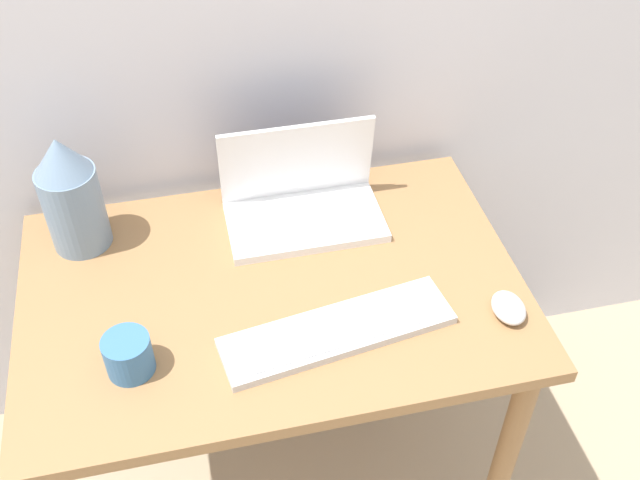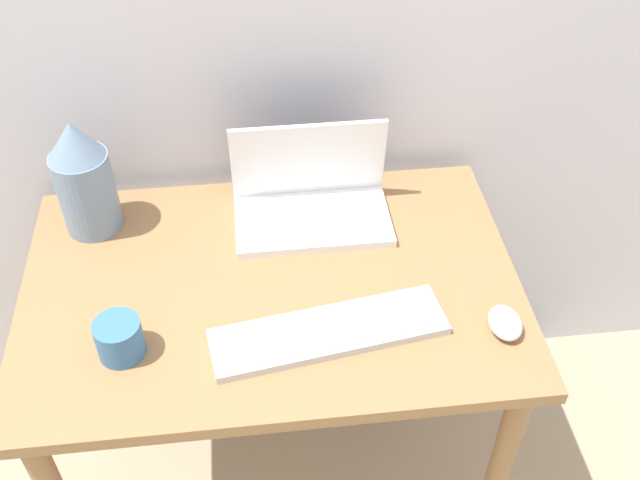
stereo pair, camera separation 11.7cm
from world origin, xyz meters
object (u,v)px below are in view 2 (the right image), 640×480
Objects in this scene: mouse at (505,323)px; keyboard at (329,332)px; laptop at (311,199)px; vase at (83,178)px; mug at (119,339)px.

keyboard is at bearing 175.91° from mouse.
laptop is at bearing 131.56° from mouse.
mouse is 0.92m from vase.
laptop is at bearing 89.39° from keyboard.
vase is at bearing 153.90° from mouse.
laptop is at bearing -2.63° from vase.
laptop is at bearing 41.71° from mug.
vase is (-0.49, 0.02, 0.08)m from laptop.
laptop is 3.89× the size of mug.
keyboard is at bearing -90.61° from laptop.
keyboard is at bearing -38.17° from vase.
mug is at bearing -138.29° from laptop.
vase is at bearing 177.37° from laptop.
mouse is at bearing -4.09° from keyboard.
vase is 0.40m from mug.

